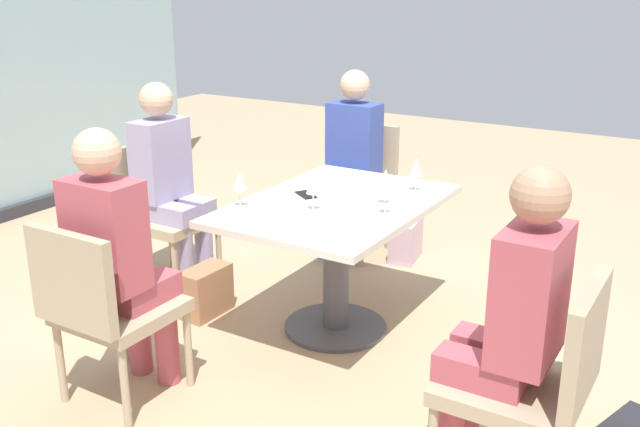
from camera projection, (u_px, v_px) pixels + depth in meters
name	position (u px, v px, depth m)	size (l,w,h in m)	color
ground_plane	(336.00, 328.00, 3.97)	(12.00, 12.00, 0.00)	tan
dining_table_main	(336.00, 235.00, 3.79)	(1.27, 0.90, 0.73)	silver
chair_front_left	(536.00, 376.00, 2.56)	(0.46, 0.50, 0.87)	tan
chair_far_right	(357.00, 180.00, 4.99)	(0.50, 0.46, 0.87)	tan
chair_near_window	(158.00, 206.00, 4.43)	(0.46, 0.51, 0.87)	tan
chair_far_left	(103.00, 304.00, 3.12)	(0.50, 0.46, 0.87)	tan
person_front_left	(511.00, 317.00, 2.55)	(0.34, 0.39, 1.26)	#B24C56
person_far_right	(350.00, 155.00, 4.84)	(0.39, 0.34, 1.26)	#384C9E
person_near_window	(169.00, 177.00, 4.32)	(0.34, 0.39, 1.26)	#9E93B7
person_far_left	(118.00, 252.00, 3.15)	(0.39, 0.34, 1.26)	#B24C56
wine_glass_0	(239.00, 182.00, 3.62)	(0.07, 0.07, 0.18)	silver
wine_glass_1	(313.00, 185.00, 3.56)	(0.07, 0.07, 0.18)	silver
wine_glass_2	(416.00, 168.00, 3.88)	(0.07, 0.07, 0.18)	silver
wine_glass_3	(386.00, 179.00, 3.66)	(0.07, 0.07, 0.18)	silver
wine_glass_4	(386.00, 189.00, 3.50)	(0.07, 0.07, 0.18)	silver
coffee_cup	(371.00, 213.00, 3.42)	(0.08, 0.08, 0.09)	white
cell_phone_on_table	(306.00, 195.00, 3.85)	(0.07, 0.14, 0.01)	black
handbag_1	(406.00, 240.00, 4.89)	(0.30, 0.16, 0.28)	beige
handbag_2	(206.00, 291.00, 4.10)	(0.30, 0.16, 0.28)	#A3704C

